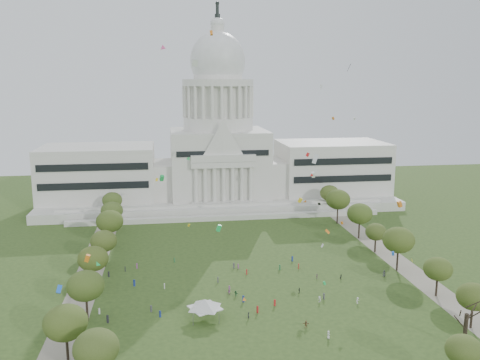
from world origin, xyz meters
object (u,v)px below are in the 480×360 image
at_px(capitol, 219,156).
at_px(big_bare_tree, 467,311).
at_px(person_0, 384,273).
at_px(event_tent, 205,303).

distance_m(capitol, big_bare_tree, 147.23).
height_order(capitol, person_0, capitol).
xyz_separation_m(big_bare_tree, person_0, (0.28, 41.38, -7.68)).
xyz_separation_m(capitol, person_0, (38.28, -100.21, -21.30)).
bearing_deg(person_0, capitol, 134.87).
relative_size(capitol, event_tent, 13.10).
relative_size(big_bare_tree, event_tent, 1.05).
height_order(capitol, big_bare_tree, capitol).
relative_size(big_bare_tree, person_0, 6.43).
distance_m(event_tent, person_0, 57.77).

